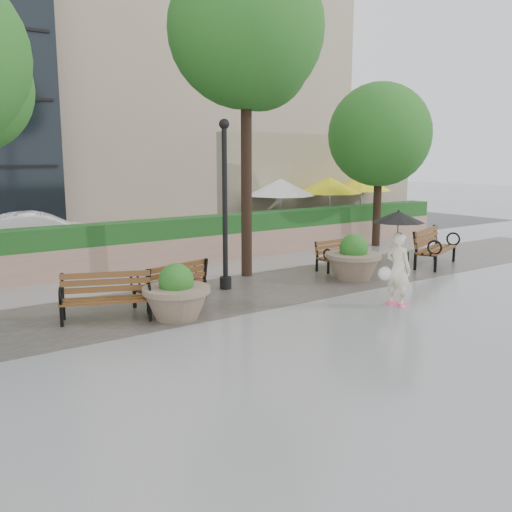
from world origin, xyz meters
TOP-DOWN VIEW (x-y plane):
  - ground at (0.00, 0.00)m, footprint 100.00×100.00m
  - cobble_strip at (0.00, 3.00)m, footprint 28.00×3.20m
  - hedge_wall at (0.00, 7.00)m, footprint 24.00×0.80m
  - cafe_wall at (9.50, 10.00)m, footprint 10.00×0.60m
  - cafe_hedge at (9.00, 7.80)m, footprint 8.00×0.50m
  - asphalt_street at (0.00, 11.00)m, footprint 40.00×7.00m
  - bldg_stone at (10.00, 23.00)m, footprint 18.00×10.00m
  - bench_1 at (-2.82, 2.60)m, footprint 1.82×1.27m
  - bench_2 at (-1.18, 3.09)m, footprint 1.76×1.01m
  - bench_3 at (4.37, 3.61)m, footprint 1.58×0.72m
  - bench_4 at (6.94, 2.39)m, footprint 2.13×1.45m
  - planter_left at (-1.67, 1.92)m, footprint 1.32×1.32m
  - planter_right at (3.71, 2.47)m, footprint 1.41×1.41m
  - lamppost at (0.47, 3.49)m, footprint 0.28×0.28m
  - tree_1 at (1.91, 4.52)m, footprint 3.91×3.89m
  - tree_2 at (8.58, 6.08)m, footprint 3.61×3.54m
  - patio_umb_white at (6.25, 8.71)m, footprint 2.50×2.50m
  - patio_umb_yellow_a at (8.63, 8.66)m, footprint 2.50×2.50m
  - patio_umb_yellow_b at (10.87, 9.15)m, footprint 2.50×2.50m
  - car_right at (-1.83, 10.67)m, footprint 4.47×2.38m
  - pedestrian at (2.60, 0.11)m, footprint 1.09×1.09m

SIDE VIEW (x-z plane):
  - ground at x=0.00m, z-range 0.00..0.00m
  - asphalt_street at x=0.00m, z-range 0.00..0.00m
  - cobble_strip at x=0.00m, z-range 0.00..0.01m
  - bench_3 at x=4.37m, z-range -0.17..0.66m
  - bench_2 at x=-1.18m, z-range -0.18..0.71m
  - bench_1 at x=-2.82m, z-range -0.19..0.73m
  - bench_4 at x=6.94m, z-range -0.22..0.85m
  - planter_left at x=-1.67m, z-range -0.12..0.99m
  - cafe_hedge at x=9.00m, z-range 0.00..0.90m
  - planter_right at x=3.71m, z-range -0.13..1.05m
  - hedge_wall at x=0.00m, z-range -0.01..1.34m
  - car_right at x=-1.83m, z-range 0.00..1.40m
  - pedestrian at x=2.60m, z-range 0.22..2.23m
  - lamppost at x=0.47m, z-range -0.24..3.73m
  - patio_umb_white at x=6.25m, z-range 0.84..3.14m
  - patio_umb_yellow_a at x=8.63m, z-range 0.84..3.14m
  - patio_umb_yellow_b at x=10.87m, z-range 0.84..3.14m
  - cafe_wall at x=9.50m, z-range 0.00..4.00m
  - tree_2 at x=8.58m, z-range 0.94..6.56m
  - tree_1 at x=1.91m, z-range 1.97..10.14m
  - bldg_stone at x=10.00m, z-range 0.00..20.00m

